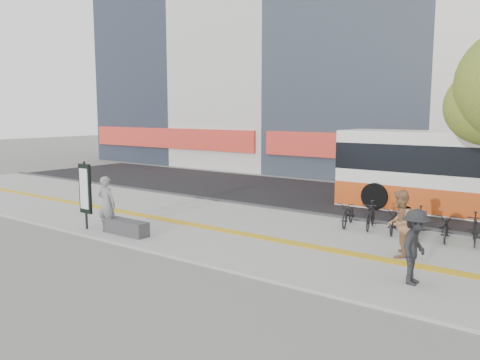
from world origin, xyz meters
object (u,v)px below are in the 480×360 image
Objects in this scene: seated_woman at (107,204)px; pedestrian_tan at (399,223)px; signboard at (85,190)px; bench at (127,227)px; pedestrian_dark at (415,247)px.

seated_woman reaches higher than pedestrian_tan.
signboard reaches higher than seated_woman.
signboard is (-1.60, -0.31, 1.06)m from bench.
signboard reaches higher than bench.
seated_woman is (0.80, 0.20, -0.40)m from signboard.
pedestrian_tan is (8.31, 2.84, -0.00)m from seated_woman.
pedestrian_dark is at bearing 5.90° from bench.
signboard is 1.32× the size of pedestrian_dark.
bench is 8.56m from pedestrian_dark.
pedestrian_dark is at bearing 21.91° from pedestrian_tan.
seated_woman is at bearing 94.70° from pedestrian_dark.
seated_woman is 8.78m from pedestrian_tan.
bench is 0.91× the size of pedestrian_tan.
pedestrian_dark is at bearing 176.01° from seated_woman.
signboard is 9.61m from pedestrian_tan.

